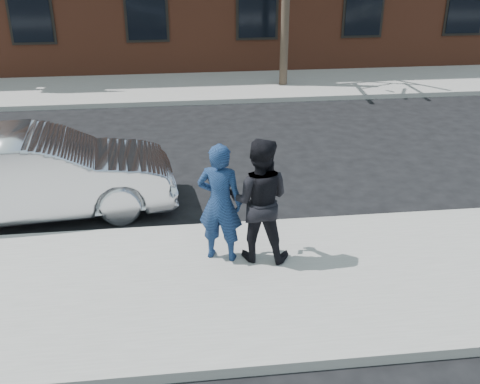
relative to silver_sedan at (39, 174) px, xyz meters
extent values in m
plane|color=black|center=(1.59, -2.63, -0.79)|extent=(100.00, 100.00, 0.00)
cube|color=gray|center=(1.59, -2.88, -0.72)|extent=(50.00, 3.50, 0.15)
cube|color=#999691|center=(1.59, -1.08, -0.72)|extent=(50.00, 0.10, 0.15)
cube|color=gray|center=(1.59, 8.62, -0.72)|extent=(50.00, 3.50, 0.15)
cube|color=#999691|center=(1.59, 6.82, -0.72)|extent=(50.00, 0.10, 0.15)
cube|color=black|center=(5.49, 10.31, 1.41)|extent=(1.30, 0.06, 1.70)
cube|color=black|center=(13.09, 10.31, 1.41)|extent=(1.30, 0.06, 1.70)
cylinder|color=#352A1F|center=(6.09, 8.37, 1.46)|extent=(0.26, 0.26, 4.20)
imported|color=silver|center=(0.00, 0.00, 0.00)|extent=(4.96, 2.16, 1.59)
imported|color=navy|center=(3.09, -2.15, 0.30)|extent=(0.80, 0.65, 1.88)
cube|color=black|center=(3.12, -1.93, 0.69)|extent=(0.11, 0.14, 0.08)
imported|color=black|center=(3.68, -2.21, 0.33)|extent=(1.11, 0.96, 1.95)
cube|color=black|center=(3.58, -2.00, 0.48)|extent=(0.08, 0.14, 0.06)
camera|label=1|loc=(2.49, -9.66, 4.01)|focal=42.00mm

